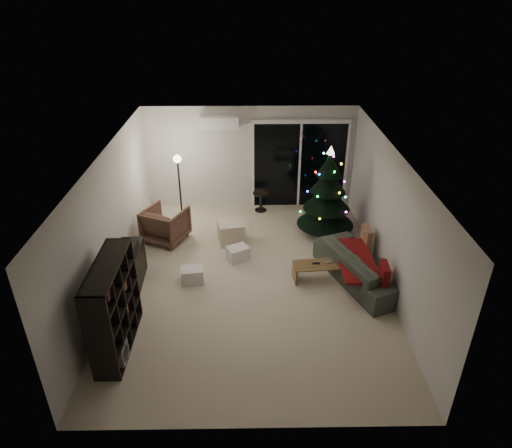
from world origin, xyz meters
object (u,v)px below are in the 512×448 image
at_px(armchair, 166,224).
at_px(bookshelf, 101,307).
at_px(christmas_tree, 328,192).
at_px(media_cabinet, 129,268).
at_px(sofa, 360,266).
at_px(coffee_table, 323,272).

bearing_deg(armchair, bookshelf, 106.70).
xyz_separation_m(armchair, christmas_tree, (3.50, 0.26, 0.64)).
bearing_deg(media_cabinet, armchair, 73.23).
xyz_separation_m(media_cabinet, armchair, (0.41, 1.62, 0.03)).
bearing_deg(armchair, sofa, -177.81).
bearing_deg(media_cabinet, bookshelf, -92.44).
relative_size(armchair, sofa, 0.40).
relative_size(bookshelf, media_cabinet, 1.34).
distance_m(sofa, christmas_tree, 1.98).
bearing_deg(bookshelf, coffee_table, 46.51).
bearing_deg(coffee_table, sofa, -5.70).
xyz_separation_m(coffee_table, christmas_tree, (0.29, 1.81, 0.84)).
relative_size(sofa, coffee_table, 1.85).
distance_m(sofa, coffee_table, 0.69).
xyz_separation_m(media_cabinet, sofa, (4.30, 0.07, -0.04)).
xyz_separation_m(bookshelf, sofa, (4.30, 1.68, -0.44)).
distance_m(coffee_table, christmas_tree, 2.01).
height_order(media_cabinet, coffee_table, media_cabinet).
bearing_deg(armchair, coffee_table, 178.24).
distance_m(bookshelf, coffee_table, 4.04).
bearing_deg(bookshelf, media_cabinet, 111.55).
distance_m(media_cabinet, christmas_tree, 4.39).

